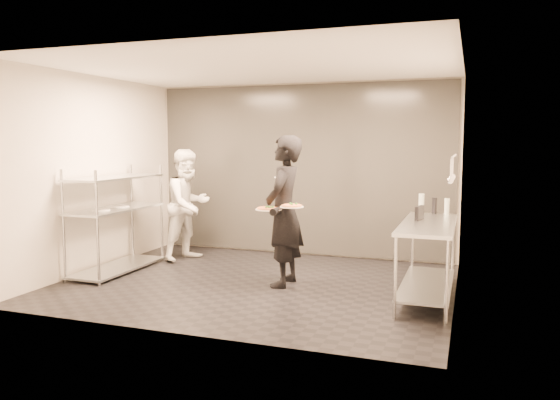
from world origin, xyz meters
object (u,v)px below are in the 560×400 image
(prep_counter, at_px, (428,247))
(bottle_green, at_px, (421,203))
(waiter, at_px, (284,211))
(salad_plate, at_px, (284,176))
(bottle_dark, at_px, (434,206))
(pizza_plate_far, at_px, (292,206))
(bottle_clear, at_px, (447,206))
(pass_rack, at_px, (116,218))
(pizza_plate_near, at_px, (269,209))
(pos_monitor, at_px, (419,213))
(chef, at_px, (188,205))

(prep_counter, xyz_separation_m, bottle_green, (-0.15, 0.80, 0.43))
(waiter, bearing_deg, salad_plate, -162.29)
(bottle_dark, bearing_deg, pizza_plate_far, -149.14)
(bottle_clear, bearing_deg, prep_counter, -101.91)
(salad_plate, bearing_deg, pass_rack, -170.59)
(pizza_plate_near, bearing_deg, salad_plate, 88.46)
(pass_rack, bearing_deg, bottle_dark, 10.47)
(pass_rack, relative_size, bottle_dark, 7.45)
(pass_rack, distance_m, prep_counter, 4.33)
(pass_rack, distance_m, pizza_plate_far, 2.73)
(salad_plate, xyz_separation_m, bottle_clear, (2.09, 0.40, -0.38))
(salad_plate, xyz_separation_m, bottle_green, (1.77, 0.40, -0.35))
(salad_plate, bearing_deg, pizza_plate_far, -62.69)
(bottle_dark, bearing_deg, waiter, -157.56)
(prep_counter, bearing_deg, pizza_plate_far, -173.75)
(salad_plate, relative_size, bottle_green, 1.01)
(prep_counter, xyz_separation_m, pos_monitor, (-0.12, 0.18, 0.38))
(chef, distance_m, pizza_plate_far, 2.43)
(pass_rack, xyz_separation_m, chef, (0.60, 1.03, 0.10))
(pizza_plate_far, height_order, bottle_dark, bottle_dark)
(chef, bearing_deg, salad_plate, -90.96)
(pass_rack, height_order, prep_counter, pass_rack)
(pass_rack, relative_size, pos_monitor, 6.77)
(pass_rack, bearing_deg, bottle_clear, 10.12)
(pass_rack, relative_size, prep_counter, 0.89)
(pizza_plate_far, distance_m, salad_plate, 0.73)
(bottle_dark, bearing_deg, chef, 176.59)
(prep_counter, relative_size, pizza_plate_near, 5.38)
(pass_rack, bearing_deg, salad_plate, 9.41)
(chef, height_order, pizza_plate_far, chef)
(chef, height_order, pizza_plate_near, chef)
(prep_counter, distance_m, bottle_green, 0.92)
(pizza_plate_near, bearing_deg, chef, 146.63)
(pass_rack, xyz_separation_m, bottle_clear, (4.50, 0.80, 0.26))
(prep_counter, height_order, pos_monitor, pos_monitor)
(pizza_plate_far, bearing_deg, pass_rack, 176.29)
(pizza_plate_near, distance_m, bottle_green, 2.02)
(chef, height_order, bottle_clear, chef)
(pizza_plate_near, xyz_separation_m, bottle_dark, (1.95, 0.96, 0.01))
(pass_rack, bearing_deg, chef, 59.68)
(bottle_green, bearing_deg, pass_rack, -169.12)
(pizza_plate_near, bearing_deg, pizza_plate_far, -3.54)
(pizza_plate_far, bearing_deg, waiter, 127.99)
(pass_rack, distance_m, waiter, 2.54)
(salad_plate, bearing_deg, pizza_plate_near, -91.54)
(pizza_plate_far, distance_m, pos_monitor, 1.55)
(prep_counter, bearing_deg, bottle_green, 100.78)
(salad_plate, bearing_deg, bottle_clear, 10.92)
(pass_rack, relative_size, chef, 0.92)
(waiter, height_order, bottle_dark, waiter)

